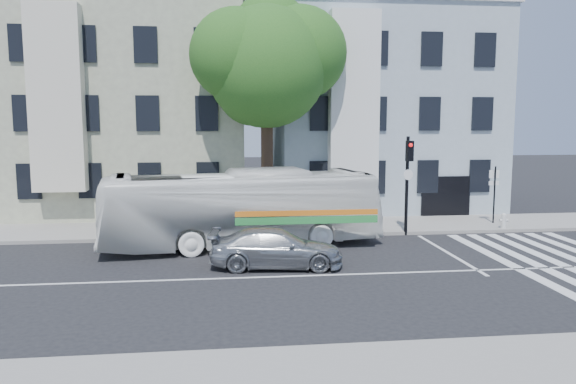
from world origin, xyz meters
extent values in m
plane|color=black|center=(0.00, 0.00, 0.00)|extent=(120.00, 120.00, 0.00)
cube|color=gray|center=(0.00, 8.00, 0.07)|extent=(80.00, 4.00, 0.15)
cube|color=gray|center=(-7.00, 15.00, 5.50)|extent=(12.00, 10.00, 11.00)
cube|color=#92A4AE|center=(7.00, 15.00, 5.50)|extent=(12.00, 10.00, 11.00)
cylinder|color=#2D2116|center=(0.00, 8.50, 2.60)|extent=(0.56, 0.56, 5.20)
sphere|color=#194C18|center=(0.00, 8.50, 7.50)|extent=(5.60, 5.60, 5.60)
sphere|color=#194C18|center=(1.60, 8.90, 8.20)|extent=(4.40, 4.40, 4.40)
sphere|color=#194C18|center=(-1.40, 8.20, 8.00)|extent=(4.20, 4.20, 4.20)
sphere|color=#194C18|center=(0.30, 9.70, 9.20)|extent=(3.80, 3.80, 3.80)
sphere|color=#194C18|center=(-0.60, 9.10, 6.50)|extent=(3.40, 3.40, 3.40)
imported|color=white|center=(-1.33, 4.54, 1.56)|extent=(4.33, 11.47, 3.12)
imported|color=#AAADB1|center=(-0.27, 1.23, 0.67)|extent=(2.30, 4.76, 1.34)
cylinder|color=black|center=(5.98, 6.05, 2.19)|extent=(0.15, 0.15, 4.38)
cube|color=black|center=(5.98, 5.80, 3.75)|extent=(0.33, 0.28, 0.89)
sphere|color=red|center=(5.98, 5.67, 4.01)|extent=(0.17, 0.17, 0.17)
cylinder|color=white|center=(5.98, 5.90, 2.71)|extent=(0.46, 0.12, 0.46)
cylinder|color=silver|center=(10.70, 6.30, 0.44)|extent=(0.23, 0.23, 0.57)
sphere|color=silver|center=(10.70, 6.30, 0.75)|extent=(0.21, 0.21, 0.21)
cylinder|color=silver|center=(10.70, 6.30, 0.51)|extent=(0.38, 0.14, 0.13)
cylinder|color=black|center=(10.88, 7.65, 1.52)|extent=(0.08, 0.08, 2.74)
cube|color=white|center=(10.88, 7.75, 2.51)|extent=(0.49, 0.07, 0.38)
cube|color=white|center=(10.88, 7.75, 2.07)|extent=(0.49, 0.07, 0.20)
camera|label=1|loc=(-2.08, -17.71, 5.07)|focal=35.00mm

